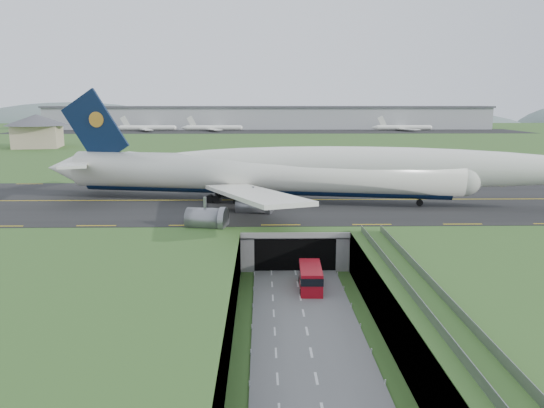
{
  "coord_description": "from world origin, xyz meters",
  "views": [
    {
      "loc": [
        -4.83,
        -66.68,
        24.7
      ],
      "look_at": [
        -3.17,
        20.0,
        7.88
      ],
      "focal_mm": 35.0,
      "sensor_mm": 36.0,
      "label": 1
    }
  ],
  "objects": [
    {
      "name": "ground",
      "position": [
        0.0,
        0.0,
        0.0
      ],
      "size": [
        900.0,
        900.0,
        0.0
      ],
      "primitive_type": "plane",
      "color": "#3C6127",
      "rests_on": "ground"
    },
    {
      "name": "airfield_deck",
      "position": [
        0.0,
        0.0,
        3.0
      ],
      "size": [
        800.0,
        800.0,
        6.0
      ],
      "primitive_type": "cube",
      "color": "gray",
      "rests_on": "ground"
    },
    {
      "name": "trench_road",
      "position": [
        0.0,
        -7.5,
        0.1
      ],
      "size": [
        12.0,
        75.0,
        0.2
      ],
      "primitive_type": "cube",
      "color": "slate",
      "rests_on": "ground"
    },
    {
      "name": "taxiway",
      "position": [
        0.0,
        33.0,
        6.09
      ],
      "size": [
        800.0,
        44.0,
        0.18
      ],
      "primitive_type": "cube",
      "color": "black",
      "rests_on": "airfield_deck"
    },
    {
      "name": "tunnel_portal",
      "position": [
        0.0,
        16.71,
        3.33
      ],
      "size": [
        17.0,
        22.3,
        6.0
      ],
      "color": "gray",
      "rests_on": "ground"
    },
    {
      "name": "guideway",
      "position": [
        11.0,
        -19.11,
        5.32
      ],
      "size": [
        3.0,
        53.0,
        7.05
      ],
      "color": "#A8A8A3",
      "rests_on": "ground"
    },
    {
      "name": "jumbo_jet",
      "position": [
        2.4,
        30.6,
        11.91
      ],
      "size": [
        105.24,
        64.93,
        21.87
      ],
      "rotation": [
        0.0,
        0.0,
        -0.19
      ],
      "color": "white",
      "rests_on": "ground"
    },
    {
      "name": "shuttle_tram",
      "position": [
        1.58,
        0.38,
        1.72
      ],
      "size": [
        3.2,
        7.78,
        3.13
      ],
      "rotation": [
        0.0,
        0.0,
        -0.04
      ],
      "color": "#AE0B18",
      "rests_on": "ground"
    },
    {
      "name": "service_building",
      "position": [
        -96.37,
        152.63,
        14.08
      ],
      "size": [
        29.05,
        29.05,
        13.63
      ],
      "rotation": [
        0.0,
        0.0,
        0.18
      ],
      "color": "#C3AB8D",
      "rests_on": "ground"
    },
    {
      "name": "cargo_terminal",
      "position": [
        -0.09,
        299.41,
        13.96
      ],
      "size": [
        320.0,
        67.0,
        15.6
      ],
      "color": "#B2B2B2",
      "rests_on": "ground"
    },
    {
      "name": "distant_hills",
      "position": [
        64.38,
        430.0,
        -4.0
      ],
      "size": [
        700.0,
        91.0,
        60.0
      ],
      "color": "slate",
      "rests_on": "ground"
    }
  ]
}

